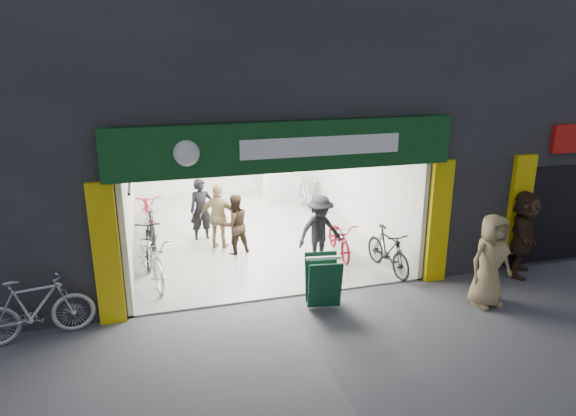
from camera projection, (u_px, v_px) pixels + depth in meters
name	position (u px, v px, depth m)	size (l,w,h in m)	color
ground	(286.00, 298.00, 10.16)	(60.00, 60.00, 0.00)	#56565B
building	(269.00, 65.00, 13.71)	(17.00, 10.27, 8.00)	#232326
bike_left_front	(152.00, 258.00, 10.74)	(0.71, 2.04, 1.07)	silver
bike_left_midfront	(151.00, 239.00, 11.70)	(0.54, 1.90, 1.14)	black
bike_left_midback	(148.00, 210.00, 14.08)	(0.66, 1.90, 1.00)	maroon
bike_left_back	(150.00, 224.00, 12.87)	(0.47, 1.68, 1.01)	#A5A5A9
bike_right_front	(388.00, 250.00, 11.21)	(0.47, 1.67, 1.00)	black
bike_right_mid	(339.00, 238.00, 12.12)	(0.59, 1.69, 0.89)	maroon
bike_right_back	(306.00, 194.00, 15.30)	(0.54, 1.92, 1.15)	#A3A3A7
parked_bike	(35.00, 309.00, 8.56)	(0.53, 1.89, 1.14)	#B0AFB4
customer_a	(201.00, 210.00, 13.00)	(0.59, 0.39, 1.62)	black
customer_b	(235.00, 225.00, 12.12)	(0.72, 0.56, 1.48)	#322317
customer_c	(320.00, 231.00, 11.46)	(1.06, 0.61, 1.64)	black
customer_d	(219.00, 217.00, 12.41)	(0.96, 0.40, 1.64)	#9A8259
pedestrian_near	(491.00, 261.00, 9.63)	(0.89, 0.58, 1.82)	#957E56
pedestrian_far	(523.00, 233.00, 10.96)	(1.75, 0.56, 1.89)	#3B261A
sandwich_board	(323.00, 280.00, 9.70)	(0.72, 0.74, 0.98)	#0E3B24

